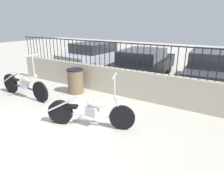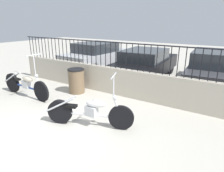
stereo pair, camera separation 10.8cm
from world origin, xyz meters
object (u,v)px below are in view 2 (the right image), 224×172
at_px(motorcycle_blue, 24,84).
at_px(car_silver, 98,56).
at_px(motorcycle_white, 86,111).
at_px(trash_bin, 76,81).
at_px(car_dark_grey, 214,70).
at_px(car_black, 145,63).

xyz_separation_m(motorcycle_blue, car_silver, (-0.18, 4.39, 0.29)).
bearing_deg(motorcycle_white, motorcycle_blue, 150.76).
bearing_deg(trash_bin, car_dark_grey, 38.62).
distance_m(trash_bin, car_dark_grey, 5.05).
distance_m(motorcycle_blue, car_black, 4.94).
relative_size(car_black, car_dark_grey, 1.06).
distance_m(trash_bin, car_silver, 3.52).
xyz_separation_m(motorcycle_blue, trash_bin, (1.27, 1.19, 0.02)).
height_order(trash_bin, car_black, car_black).
height_order(motorcycle_white, car_dark_grey, car_dark_grey).
distance_m(car_silver, car_dark_grey, 5.39).
distance_m(motorcycle_white, car_silver, 5.83).
relative_size(motorcycle_white, car_black, 0.46).
relative_size(motorcycle_white, motorcycle_blue, 0.90).
height_order(motorcycle_blue, trash_bin, motorcycle_blue).
bearing_deg(car_black, motorcycle_blue, 146.30).
relative_size(motorcycle_white, car_silver, 0.50).
xyz_separation_m(motorcycle_blue, car_black, (2.50, 4.25, 0.23)).
distance_m(car_silver, car_black, 2.68).
height_order(car_silver, car_black, car_silver).
distance_m(motorcycle_white, motorcycle_blue, 3.09).
xyz_separation_m(motorcycle_white, trash_bin, (-1.79, 1.65, 0.05)).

